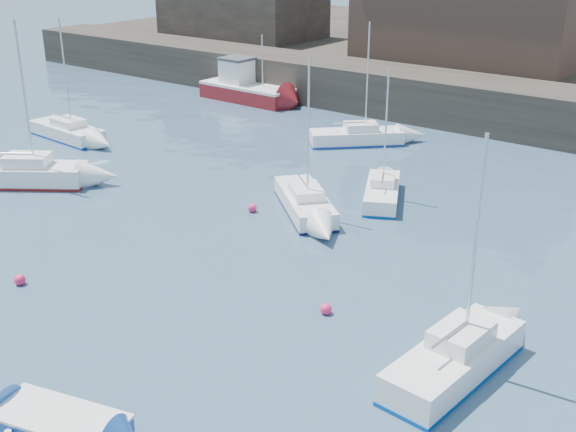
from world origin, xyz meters
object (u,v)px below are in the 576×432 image
Objects in this scene: sailboat_c at (455,359)px; buoy_mid at (326,314)px; sailboat_b at (305,202)px; buoy_near at (21,284)px; buoy_far at (252,212)px; sailboat_f at (382,191)px; blue_dinghy at (60,424)px; sailboat_h at (357,136)px; sailboat_e at (67,131)px; sailboat_a at (24,174)px; fishing_boat at (246,87)px.

sailboat_c is 5.12m from buoy_mid.
buoy_near is at bearing -108.43° from sailboat_b.
buoy_mid is 0.94× the size of buoy_far.
sailboat_f is 14.82× the size of buoy_far.
blue_dinghy reaches higher than buoy_mid.
buoy_near is at bearing -90.30° from sailboat_h.
sailboat_e is 1.02× the size of sailboat_h.
sailboat_h is 18.18× the size of buoy_mid.
buoy_far is (-6.13, 15.12, -0.38)m from blue_dinghy.
sailboat_a reaches higher than sailboat_f.
buoy_near is 1.04× the size of buoy_mid.
sailboat_b is 4.02m from sailboat_f.
sailboat_c is 0.99× the size of sailboat_e.
buoy_far is at bearing 78.42° from buoy_near.
sailboat_e is (-23.04, 17.59, 0.10)m from blue_dinghy.
sailboat_c is at bearing -51.03° from sailboat_h.
blue_dinghy is 9.38× the size of buoy_near.
blue_dinghy is at bearing -75.71° from sailboat_b.
buoy_far is (-13.06, 6.40, -0.56)m from sailboat_c.
sailboat_f is at bearing 51.10° from buoy_far.
sailboat_e is 17.80m from sailboat_h.
sailboat_a is at bearing 144.98° from buoy_near.
sailboat_a reaches higher than sailboat_e.
sailboat_h is (12.82, -4.83, -0.50)m from fishing_boat.
sailboat_a is at bearing -51.48° from sailboat_e.
sailboat_b is at bearing 38.99° from buoy_far.
sailboat_b is 9.49m from buoy_mid.
fishing_boat is 1.03× the size of sailboat_e.
sailboat_b is 12.95m from buoy_near.
sailboat_f is (-9.07, 11.35, -0.12)m from sailboat_c.
sailboat_h is at bearing 119.27° from buoy_mid.
buoy_mid is at bearing -35.40° from buoy_far.
sailboat_c reaches higher than sailboat_h.
buoy_mid is (1.89, 9.42, -0.38)m from blue_dinghy.
sailboat_c is at bearing -51.37° from sailboat_f.
sailboat_e reaches higher than sailboat_h.
fishing_boat reaches higher than buoy_mid.
sailboat_f reaches higher than fishing_boat.
buoy_near is (-4.09, -12.28, -0.47)m from sailboat_b.
blue_dinghy is 20.18m from sailboat_f.
sailboat_f is (2.11, 3.42, -0.03)m from sailboat_b.
fishing_boat is 1.06× the size of sailboat_h.
sailboat_a reaches higher than buoy_near.
sailboat_c is 31.25m from sailboat_e.
sailboat_f is at bearing 110.70° from buoy_mid.
sailboat_c reaches higher than buoy_far.
buoy_near is (12.70, -27.90, -0.97)m from fishing_boat.
blue_dinghy is 0.54× the size of sailboat_b.
blue_dinghy is 0.47× the size of sailboat_a.
sailboat_h is at bearing 110.20° from sailboat_b.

